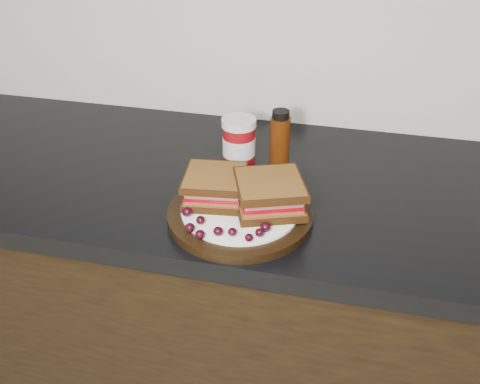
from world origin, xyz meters
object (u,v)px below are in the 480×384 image
object	(u,v)px
condiment_jar	(239,142)
oil_bottle	(280,137)
plate	(240,214)
sandwich_left	(215,186)

from	to	relation	value
condiment_jar	oil_bottle	size ratio (longest dim) A/B	0.88
plate	sandwich_left	size ratio (longest dim) A/B	2.39
condiment_jar	oil_bottle	xyz separation A→B (m)	(0.09, 0.03, 0.01)
plate	oil_bottle	world-z (taller)	oil_bottle
sandwich_left	oil_bottle	bearing A→B (deg)	59.95
plate	oil_bottle	size ratio (longest dim) A/B	2.21
condiment_jar	oil_bottle	distance (m)	0.09
sandwich_left	oil_bottle	world-z (taller)	oil_bottle
sandwich_left	plate	bearing A→B (deg)	-29.58
plate	condiment_jar	bearing A→B (deg)	103.95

